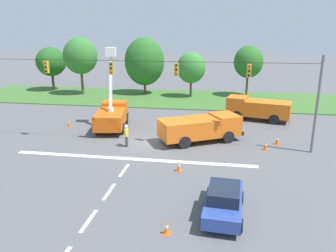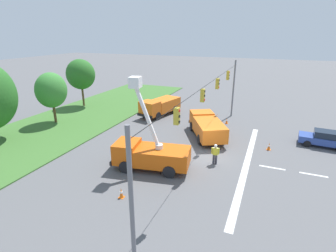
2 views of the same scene
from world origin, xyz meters
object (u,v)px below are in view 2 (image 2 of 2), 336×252
object	(u,v)px
utility_truck_support_far	(160,106)
road_worker	(215,153)
traffic_cone_foreground_left	(121,193)
traffic_cone_near_bucket	(269,146)
utility_truck_support_near	(207,126)
sedan_blue	(324,139)
traffic_cone_mid_right	(227,121)
tree_east	(51,90)
traffic_cone_foreground_right	(217,117)
tree_far_east	(81,74)
utility_truck_bucket_lift	(150,153)

from	to	relation	value
utility_truck_support_far	road_worker	distance (m)	14.70
traffic_cone_foreground_left	traffic_cone_near_bucket	world-z (taller)	traffic_cone_near_bucket
utility_truck_support_near	sedan_blue	size ratio (longest dim) A/B	1.61
sedan_blue	traffic_cone_mid_right	distance (m)	10.35
tree_east	traffic_cone_foreground_left	size ratio (longest dim) A/B	8.55
utility_truck_support_far	traffic_cone_near_bucket	xyz separation A→B (m)	(-6.24, -13.91, -0.90)
traffic_cone_foreground_right	utility_truck_support_far	bearing A→B (deg)	97.05
tree_far_east	utility_truck_bucket_lift	size ratio (longest dim) A/B	0.94
utility_truck_support_near	road_worker	size ratio (longest dim) A/B	4.01
road_worker	traffic_cone_mid_right	xyz separation A→B (m)	(10.77, 0.95, -0.65)
traffic_cone_near_bucket	tree_far_east	bearing A→B (deg)	77.05
sedan_blue	traffic_cone_near_bucket	xyz separation A→B (m)	(-2.85, 4.80, -0.44)
tree_east	utility_truck_bucket_lift	bearing A→B (deg)	-110.69
tree_east	traffic_cone_foreground_right	distance (m)	20.19
road_worker	traffic_cone_foreground_left	bearing A→B (deg)	146.45
traffic_cone_near_bucket	sedan_blue	bearing A→B (deg)	-59.29
tree_east	utility_truck_bucket_lift	distance (m)	16.85
traffic_cone_foreground_right	traffic_cone_near_bucket	size ratio (longest dim) A/B	1.05
tree_far_east	traffic_cone_foreground_right	distance (m)	20.26
tree_east	tree_far_east	bearing A→B (deg)	14.12
utility_truck_support_far	sedan_blue	bearing A→B (deg)	-100.26
road_worker	traffic_cone_mid_right	distance (m)	10.83
utility_truck_support_far	road_worker	xyz separation A→B (m)	(-10.92, -9.84, -0.25)
sedan_blue	traffic_cone_mid_right	world-z (taller)	sedan_blue
utility_truck_bucket_lift	sedan_blue	world-z (taller)	utility_truck_bucket_lift
utility_truck_bucket_lift	road_worker	world-z (taller)	utility_truck_bucket_lift
traffic_cone_mid_right	utility_truck_support_far	bearing A→B (deg)	89.00
traffic_cone_foreground_left	traffic_cone_mid_right	size ratio (longest dim) A/B	1.01
utility_truck_support_near	traffic_cone_near_bucket	bearing A→B (deg)	-98.95
traffic_cone_near_bucket	tree_east	bearing A→B (deg)	93.55
utility_truck_bucket_lift	utility_truck_support_near	distance (m)	8.74
tree_east	road_worker	bearing A→B (deg)	-98.92
tree_far_east	sedan_blue	distance (m)	31.42
utility_truck_support_far	traffic_cone_foreground_left	xyz separation A→B (m)	(-17.97, -5.16, -0.90)
utility_truck_support_near	traffic_cone_foreground_right	distance (m)	6.24
traffic_cone_mid_right	traffic_cone_foreground_right	bearing A→B (deg)	52.85
traffic_cone_near_bucket	utility_truck_support_near	bearing A→B (deg)	81.05
traffic_cone_foreground_left	traffic_cone_foreground_right	size ratio (longest dim) A/B	0.94
road_worker	utility_truck_bucket_lift	bearing A→B (deg)	120.08
road_worker	traffic_cone_foreground_right	size ratio (longest dim) A/B	2.33
utility_truck_support_far	traffic_cone_mid_right	world-z (taller)	utility_truck_support_far
utility_truck_support_near	traffic_cone_mid_right	bearing A→B (deg)	-13.55
utility_truck_support_near	utility_truck_bucket_lift	bearing A→B (deg)	163.45
traffic_cone_foreground_left	traffic_cone_foreground_right	distance (m)	19.04
traffic_cone_mid_right	tree_far_east	bearing A→B (deg)	90.16
utility_truck_bucket_lift	traffic_cone_foreground_left	distance (m)	4.46
sedan_blue	utility_truck_bucket_lift	bearing A→B (deg)	127.10
tree_east	sedan_blue	distance (m)	29.61
utility_truck_support_far	traffic_cone_mid_right	size ratio (longest dim) A/B	9.53
tree_far_east	utility_truck_support_far	world-z (taller)	tree_far_east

